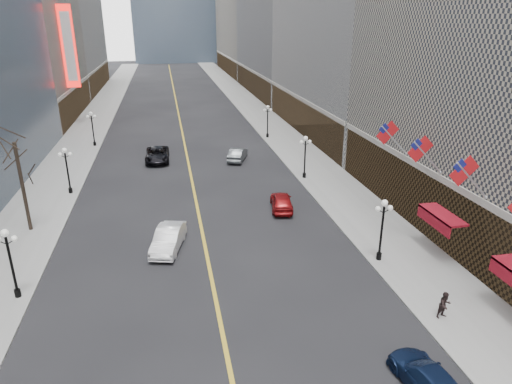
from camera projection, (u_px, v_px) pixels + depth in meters
name	position (u px, v px, depth m)	size (l,w,h in m)	color
sidewalk_east	(276.00, 131.00, 69.17)	(6.00, 230.00, 0.15)	gray
sidewalk_west	(82.00, 139.00, 64.08)	(6.00, 230.00, 0.15)	gray
lane_line	(180.00, 121.00, 75.81)	(0.25, 200.00, 0.02)	gold
streetlamp_east_1	(382.00, 224.00, 31.11)	(1.26, 0.44, 4.52)	black
streetlamp_east_2	(305.00, 153.00, 47.60)	(1.26, 0.44, 4.52)	black
streetlamp_east_3	(268.00, 118.00, 64.10)	(1.26, 0.44, 4.52)	black
streetlamp_west_1	(10.00, 257.00, 26.82)	(1.26, 0.44, 4.52)	black
streetlamp_west_2	(67.00, 166.00, 43.31)	(1.26, 0.44, 4.52)	black
streetlamp_west_3	(92.00, 125.00, 59.81)	(1.26, 0.44, 4.52)	black
flag_3	(466.00, 173.00, 27.43)	(2.87, 0.12, 2.87)	#B2B2B7
flag_4	(422.00, 151.00, 32.01)	(2.87, 0.12, 2.87)	#B2B2B7
flag_5	(389.00, 135.00, 36.60)	(2.87, 0.12, 2.87)	#B2B2B7
awning_c	(440.00, 216.00, 31.83)	(1.40, 4.00, 0.93)	maroon
theatre_marquee	(69.00, 47.00, 68.65)	(2.00, 0.55, 12.00)	red
tree_west_far	(17.00, 156.00, 34.48)	(3.60, 3.60, 7.92)	#2D231C
car_nb_mid	(168.00, 239.00, 33.56)	(1.75, 5.01, 1.65)	white
car_nb_far	(157.00, 155.00, 54.32)	(2.71, 5.87, 1.63)	black
car_sb_near	(429.00, 379.00, 20.69)	(1.93, 4.74, 1.38)	#112042
car_sb_mid	(282.00, 201.00, 40.57)	(1.84, 4.58, 1.56)	maroon
car_sb_far	(237.00, 154.00, 54.62)	(1.64, 4.70, 1.55)	#4A4E51
ped_east_walk	(445.00, 305.00, 25.60)	(0.78, 0.43, 1.61)	black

